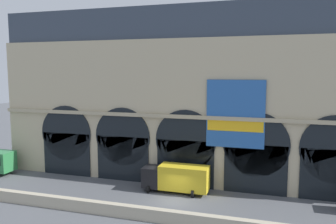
{
  "coord_description": "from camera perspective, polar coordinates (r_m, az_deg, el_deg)",
  "views": [
    {
      "loc": [
        9.5,
        -33.03,
        13.65
      ],
      "look_at": [
        -2.13,
        5.0,
        8.86
      ],
      "focal_mm": 36.39,
      "sensor_mm": 36.0,
      "label": 1
    }
  ],
  "objects": [
    {
      "name": "ground_plane",
      "position": [
        36.99,
        0.92,
        -14.79
      ],
      "size": [
        200.0,
        200.0,
        0.0
      ],
      "primitive_type": "plane",
      "color": "#54565B"
    },
    {
      "name": "quay_parapet_wall",
      "position": [
        32.34,
        -1.65,
        -16.93
      ],
      "size": [
        90.0,
        0.7,
        1.2
      ],
      "primitive_type": "cube",
      "color": "#B2A891",
      "rests_on": "ground"
    },
    {
      "name": "station_building",
      "position": [
        41.93,
        3.91,
        2.39
      ],
      "size": [
        49.79,
        5.78,
        21.34
      ],
      "color": "#BCAD8C",
      "rests_on": "ground"
    },
    {
      "name": "box_truck_center",
      "position": [
        39.12,
        1.41,
        -10.92
      ],
      "size": [
        7.5,
        2.91,
        3.12
      ],
      "color": "black",
      "rests_on": "ground"
    }
  ]
}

